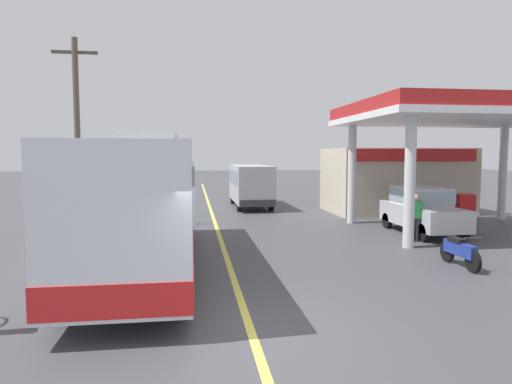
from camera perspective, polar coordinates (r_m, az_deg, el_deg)
ground at (r=27.66m, az=-6.00°, el=-1.63°), size 120.00×120.00×0.00m
lane_divider_stripe at (r=22.70m, az=-5.54°, el=-3.02°), size 0.16×50.00×0.01m
coach_bus_main at (r=12.71m, az=-13.73°, el=-1.48°), size 2.60×11.04×3.69m
gas_station_roadside at (r=23.33m, az=19.42°, el=3.41°), size 9.10×11.95×5.10m
car_at_pump at (r=18.60m, az=20.34°, el=-1.88°), size 1.70×4.20×1.82m
minibus_opposing_lane at (r=26.33m, az=-0.71°, el=1.29°), size 2.04×6.13×2.44m
motorcycle_parked_forecourt at (r=13.58m, az=24.47°, el=-6.83°), size 0.55×1.80×0.92m
pedestrian_near_pump at (r=17.14m, az=19.67°, el=-2.68°), size 0.55×0.22×1.66m
pedestrian_by_shop at (r=16.82m, az=19.56°, el=-2.82°), size 0.55×0.22×1.66m
utility_pole_roadside at (r=20.08m, az=-21.80°, el=7.36°), size 1.80×0.24×7.83m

